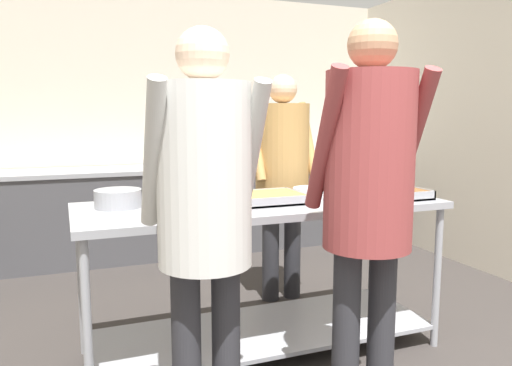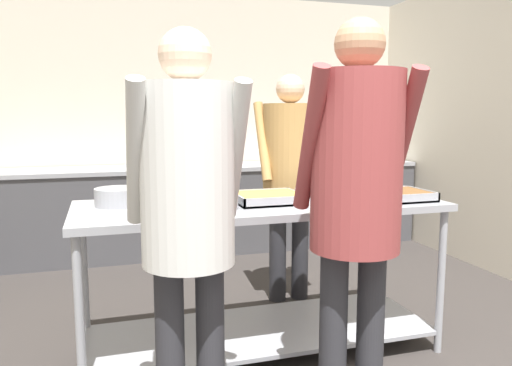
{
  "view_description": "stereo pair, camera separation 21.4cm",
  "coord_description": "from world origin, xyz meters",
  "px_view_note": "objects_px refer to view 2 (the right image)",
  "views": [
    {
      "loc": [
        -1.2,
        -0.94,
        1.4
      ],
      "look_at": [
        -0.14,
        1.79,
        1.0
      ],
      "focal_mm": 35.0,
      "sensor_mm": 36.0,
      "label": 1
    },
    {
      "loc": [
        -1.0,
        -1.01,
        1.4
      ],
      "look_at": [
        -0.14,
        1.79,
        1.0
      ],
      "focal_mm": 35.0,
      "sensor_mm": 36.0,
      "label": 2
    }
  ],
  "objects_px": {
    "serving_tray_vegetables": "(392,196)",
    "water_bottle": "(358,152)",
    "serving_tray_roast": "(268,198)",
    "plate_stack": "(315,192)",
    "serving_tray_greens": "(198,203)",
    "sauce_pan": "(118,196)",
    "guest_serving_right": "(188,197)",
    "guest_serving_left": "(356,184)",
    "cook_behind_counter": "(290,164)"
  },
  "relations": [
    {
      "from": "guest_serving_left",
      "to": "water_bottle",
      "type": "xyz_separation_m",
      "value": [
        1.68,
        3.05,
        -0.12
      ]
    },
    {
      "from": "serving_tray_greens",
      "to": "serving_tray_roast",
      "type": "relative_size",
      "value": 0.99
    },
    {
      "from": "serving_tray_roast",
      "to": "guest_serving_left",
      "type": "xyz_separation_m",
      "value": [
        0.12,
        -0.82,
        0.19
      ]
    },
    {
      "from": "serving_tray_vegetables",
      "to": "guest_serving_right",
      "type": "xyz_separation_m",
      "value": [
        -1.31,
        -0.58,
        0.15
      ]
    },
    {
      "from": "guest_serving_right",
      "to": "water_bottle",
      "type": "relative_size",
      "value": 7.45
    },
    {
      "from": "serving_tray_greens",
      "to": "serving_tray_roast",
      "type": "height_order",
      "value": "same"
    },
    {
      "from": "sauce_pan",
      "to": "serving_tray_roast",
      "type": "bearing_deg",
      "value": -10.02
    },
    {
      "from": "serving_tray_vegetables",
      "to": "water_bottle",
      "type": "relative_size",
      "value": 1.88
    },
    {
      "from": "serving_tray_vegetables",
      "to": "guest_serving_right",
      "type": "height_order",
      "value": "guest_serving_right"
    },
    {
      "from": "serving_tray_roast",
      "to": "guest_serving_left",
      "type": "relative_size",
      "value": 0.21
    },
    {
      "from": "guest_serving_left",
      "to": "serving_tray_vegetables",
      "type": "bearing_deg",
      "value": 48.15
    },
    {
      "from": "sauce_pan",
      "to": "plate_stack",
      "type": "bearing_deg",
      "value": -0.87
    },
    {
      "from": "sauce_pan",
      "to": "serving_tray_roast",
      "type": "xyz_separation_m",
      "value": [
        0.83,
        -0.15,
        -0.03
      ]
    },
    {
      "from": "guest_serving_right",
      "to": "water_bottle",
      "type": "bearing_deg",
      "value": 51.13
    },
    {
      "from": "guest_serving_left",
      "to": "guest_serving_right",
      "type": "bearing_deg",
      "value": 171.48
    },
    {
      "from": "cook_behind_counter",
      "to": "guest_serving_right",
      "type": "bearing_deg",
      "value": -124.43
    },
    {
      "from": "serving_tray_roast",
      "to": "plate_stack",
      "type": "height_order",
      "value": "serving_tray_roast"
    },
    {
      "from": "sauce_pan",
      "to": "guest_serving_left",
      "type": "relative_size",
      "value": 0.22
    },
    {
      "from": "serving_tray_greens",
      "to": "serving_tray_roast",
      "type": "bearing_deg",
      "value": 4.87
    },
    {
      "from": "water_bottle",
      "to": "serving_tray_roast",
      "type": "bearing_deg",
      "value": -128.81
    },
    {
      "from": "guest_serving_left",
      "to": "guest_serving_right",
      "type": "relative_size",
      "value": 1.03
    },
    {
      "from": "sauce_pan",
      "to": "serving_tray_roast",
      "type": "height_order",
      "value": "sauce_pan"
    },
    {
      "from": "guest_serving_left",
      "to": "water_bottle",
      "type": "relative_size",
      "value": 7.69
    },
    {
      "from": "serving_tray_greens",
      "to": "plate_stack",
      "type": "distance_m",
      "value": 0.78
    },
    {
      "from": "serving_tray_roast",
      "to": "serving_tray_vegetables",
      "type": "xyz_separation_m",
      "value": [
        0.73,
        -0.14,
        0.0
      ]
    },
    {
      "from": "serving_tray_roast",
      "to": "cook_behind_counter",
      "type": "xyz_separation_m",
      "value": [
        0.42,
        0.74,
        0.11
      ]
    },
    {
      "from": "sauce_pan",
      "to": "serving_tray_greens",
      "type": "bearing_deg",
      "value": -23.49
    },
    {
      "from": "serving_tray_greens",
      "to": "guest_serving_left",
      "type": "relative_size",
      "value": 0.21
    },
    {
      "from": "serving_tray_roast",
      "to": "serving_tray_greens",
      "type": "bearing_deg",
      "value": -175.13
    },
    {
      "from": "guest_serving_left",
      "to": "cook_behind_counter",
      "type": "distance_m",
      "value": 1.59
    },
    {
      "from": "plate_stack",
      "to": "guest_serving_right",
      "type": "relative_size",
      "value": 0.15
    },
    {
      "from": "serving_tray_greens",
      "to": "water_bottle",
      "type": "xyz_separation_m",
      "value": [
        2.21,
        2.27,
        0.07
      ]
    },
    {
      "from": "sauce_pan",
      "to": "plate_stack",
      "type": "relative_size",
      "value": 1.54
    },
    {
      "from": "cook_behind_counter",
      "to": "water_bottle",
      "type": "bearing_deg",
      "value": 47.29
    },
    {
      "from": "sauce_pan",
      "to": "water_bottle",
      "type": "distance_m",
      "value": 3.36
    },
    {
      "from": "serving_tray_greens",
      "to": "water_bottle",
      "type": "relative_size",
      "value": 1.61
    },
    {
      "from": "sauce_pan",
      "to": "cook_behind_counter",
      "type": "xyz_separation_m",
      "value": [
        1.25,
        0.59,
        0.08
      ]
    },
    {
      "from": "cook_behind_counter",
      "to": "serving_tray_roast",
      "type": "bearing_deg",
      "value": -119.42
    },
    {
      "from": "serving_tray_roast",
      "to": "guest_serving_right",
      "type": "relative_size",
      "value": 0.22
    },
    {
      "from": "water_bottle",
      "to": "guest_serving_right",
      "type": "bearing_deg",
      "value": -128.87
    },
    {
      "from": "guest_serving_right",
      "to": "water_bottle",
      "type": "xyz_separation_m",
      "value": [
        2.38,
        2.95,
        -0.08
      ]
    },
    {
      "from": "sauce_pan",
      "to": "plate_stack",
      "type": "xyz_separation_m",
      "value": [
        1.18,
        -0.02,
        -0.03
      ]
    },
    {
      "from": "cook_behind_counter",
      "to": "serving_tray_greens",
      "type": "bearing_deg",
      "value": -136.91
    },
    {
      "from": "serving_tray_vegetables",
      "to": "water_bottle",
      "type": "bearing_deg",
      "value": 65.79
    },
    {
      "from": "serving_tray_greens",
      "to": "serving_tray_vegetables",
      "type": "bearing_deg",
      "value": -5.03
    },
    {
      "from": "guest_serving_right",
      "to": "serving_tray_vegetables",
      "type": "bearing_deg",
      "value": 23.76
    },
    {
      "from": "sauce_pan",
      "to": "water_bottle",
      "type": "height_order",
      "value": "water_bottle"
    },
    {
      "from": "plate_stack",
      "to": "cook_behind_counter",
      "type": "xyz_separation_m",
      "value": [
        0.07,
        0.61,
        0.11
      ]
    },
    {
      "from": "sauce_pan",
      "to": "serving_tray_roast",
      "type": "distance_m",
      "value": 0.84
    },
    {
      "from": "plate_stack",
      "to": "serving_tray_vegetables",
      "type": "relative_size",
      "value": 0.58
    }
  ]
}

